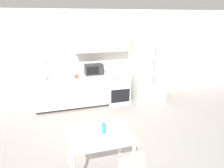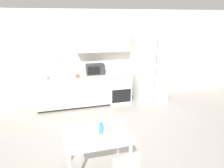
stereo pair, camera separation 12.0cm
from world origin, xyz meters
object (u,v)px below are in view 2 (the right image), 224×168
Objects in this scene: microwave at (95,69)px; drink_bottle at (101,128)px; dining_table at (97,139)px; refrigerator at (150,70)px; coffee_mug at (78,76)px; oven_range at (119,88)px.

microwave is 2.33× the size of drink_bottle.
drink_bottle reaches higher than dining_table.
drink_bottle is at bearing -98.51° from microwave.
dining_table is at bearing -128.74° from refrigerator.
coffee_mug is at bearing -155.11° from microwave.
refrigerator is (0.96, -0.07, 0.51)m from oven_range.
refrigerator reaches higher than dining_table.
coffee_mug is (-1.21, -0.12, 0.50)m from oven_range.
coffee_mug reaches higher than dining_table.
coffee_mug is (-2.17, -0.06, -0.00)m from refrigerator.
coffee_mug is at bearing 92.44° from drink_bottle.
drink_bottle is at bearing -6.31° from dining_table.
oven_range is 4.03× the size of drink_bottle.
microwave is (-1.63, 0.19, 0.09)m from refrigerator.
refrigerator reaches higher than coffee_mug.
microwave reaches higher than coffee_mug.
microwave reaches higher than oven_range.
drink_bottle is (0.11, -2.60, -0.13)m from coffee_mug.
dining_table is 4.60× the size of drink_bottle.
oven_range is at bearing -10.62° from microwave.
refrigerator is 3.42m from dining_table.
drink_bottle is at bearing -127.75° from refrigerator.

